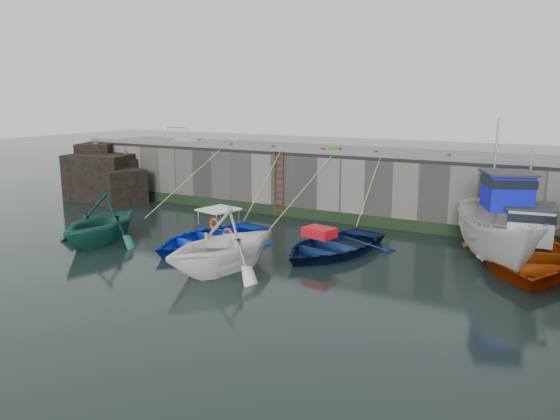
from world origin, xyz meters
The scene contains 24 objects.
ground centered at (0.00, 0.00, 0.00)m, with size 120.00×120.00×0.00m, color black.
quay_back centered at (0.00, 12.50, 1.50)m, with size 30.00×5.00×3.00m, color slate.
road_back centered at (0.00, 12.50, 3.08)m, with size 30.00×5.00×0.16m, color black.
kerb_back centered at (0.00, 10.15, 3.26)m, with size 30.00×0.30×0.20m, color slate.
algae_back centered at (0.00, 9.96, 0.25)m, with size 30.00×0.08×0.50m, color black.
rock_outcrop centered at (-12.92, 9.11, 1.26)m, with size 5.85×4.24×3.41m.
ladder centered at (-2.00, 9.91, 1.59)m, with size 0.51×0.08×3.20m.
boat_near_white centered at (-5.83, 2.06, 0.00)m, with size 3.84×4.45×2.35m, color #185648.
boat_near_white_rope centered at (-5.83, 7.28, 0.00)m, with size 0.04×6.03×3.10m, color tan, non-canonical shape.
boat_near_blue centered at (-1.70, 3.79, 0.00)m, with size 3.80×5.32×1.10m, color #0D2FD0.
boat_near_blue_rope centered at (-1.70, 8.14, 0.00)m, with size 0.04×4.53×3.10m, color tan, non-canonical shape.
boat_near_blacktrim centered at (0.56, 1.49, 0.00)m, with size 4.07×4.71×2.48m, color white.
boat_near_blacktrim_rope centered at (0.56, 7.00, 0.00)m, with size 0.04×6.54×3.10m, color tan, non-canonical shape.
boat_near_navy centered at (2.95, 5.21, 0.00)m, with size 3.70×5.19×1.07m, color #0B1945.
boat_near_navy_rope centered at (2.95, 8.86, 0.00)m, with size 0.04×3.46×3.10m, color tan, non-canonical shape.
boat_far_white centered at (8.60, 7.00, 1.02)m, with size 4.53×6.64×5.40m.
boat_far_orange centered at (9.51, 6.99, 0.43)m, with size 5.53×7.13×4.36m.
fish_crate centered at (0.43, 11.12, 3.30)m, with size 0.55×0.38×0.28m, color green.
railing centered at (-8.75, 11.25, 3.36)m, with size 1.60×1.05×1.00m.
bollard_a centered at (-5.00, 10.25, 3.30)m, with size 0.18×0.18×0.28m, color #3F1E0F.
bollard_b centered at (-2.50, 10.25, 3.30)m, with size 0.18×0.18×0.28m, color #3F1E0F.
bollard_c centered at (0.20, 10.25, 3.30)m, with size 0.18×0.18×0.28m, color #3F1E0F.
bollard_d centered at (2.80, 10.25, 3.30)m, with size 0.18×0.18×0.28m, color #3F1E0F.
bollard_e centered at (6.00, 10.25, 3.30)m, with size 0.18×0.18×0.28m, color #3F1E0F.
Camera 1 is at (10.95, -13.14, 5.83)m, focal length 35.00 mm.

